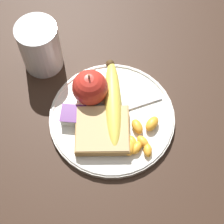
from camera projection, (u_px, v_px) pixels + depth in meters
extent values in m
plane|color=#332116|center=(112.00, 119.00, 0.74)|extent=(3.00, 3.00, 0.00)
cylinder|color=silver|center=(112.00, 118.00, 0.74)|extent=(0.25, 0.25, 0.01)
torus|color=silver|center=(112.00, 117.00, 0.73)|extent=(0.24, 0.24, 0.01)
cylinder|color=silver|center=(40.00, 47.00, 0.75)|extent=(0.08, 0.08, 0.11)
cylinder|color=orange|center=(41.00, 49.00, 0.76)|extent=(0.07, 0.07, 0.09)
sphere|color=red|center=(90.00, 88.00, 0.72)|extent=(0.07, 0.07, 0.07)
cylinder|color=brown|center=(89.00, 77.00, 0.69)|extent=(0.00, 0.00, 0.01)
ellipsoid|color=#E0CC4C|center=(112.00, 103.00, 0.73)|extent=(0.06, 0.20, 0.03)
sphere|color=#473319|center=(110.00, 64.00, 0.77)|extent=(0.02, 0.02, 0.02)
cube|color=olive|center=(102.00, 130.00, 0.71)|extent=(0.11, 0.11, 0.02)
cube|color=tan|center=(102.00, 130.00, 0.71)|extent=(0.11, 0.10, 0.02)
cube|color=silver|center=(132.00, 106.00, 0.74)|extent=(0.12, 0.06, 0.00)
cube|color=silver|center=(89.00, 120.00, 0.73)|extent=(0.06, 0.05, 0.00)
cube|color=silver|center=(73.00, 116.00, 0.72)|extent=(0.04, 0.04, 0.02)
cube|color=#4C1E60|center=(73.00, 113.00, 0.71)|extent=(0.05, 0.04, 0.00)
ellipsoid|color=#F9A32D|center=(152.00, 124.00, 0.71)|extent=(0.03, 0.04, 0.02)
ellipsoid|color=#F9A32D|center=(132.00, 142.00, 0.70)|extent=(0.03, 0.03, 0.01)
ellipsoid|color=#F9A32D|center=(124.00, 134.00, 0.71)|extent=(0.03, 0.03, 0.01)
ellipsoid|color=#F9A32D|center=(137.00, 148.00, 0.69)|extent=(0.03, 0.03, 0.02)
ellipsoid|color=#F9A32D|center=(137.00, 126.00, 0.71)|extent=(0.03, 0.04, 0.02)
ellipsoid|color=#F9A32D|center=(148.00, 150.00, 0.69)|extent=(0.02, 0.03, 0.01)
ellipsoid|color=#F9A32D|center=(130.00, 147.00, 0.69)|extent=(0.02, 0.03, 0.02)
ellipsoid|color=#F9A32D|center=(143.00, 141.00, 0.70)|extent=(0.03, 0.03, 0.02)
ellipsoid|color=#F9A32D|center=(115.00, 135.00, 0.71)|extent=(0.02, 0.03, 0.01)
ellipsoid|color=#F9A32D|center=(120.00, 127.00, 0.71)|extent=(0.04, 0.04, 0.02)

